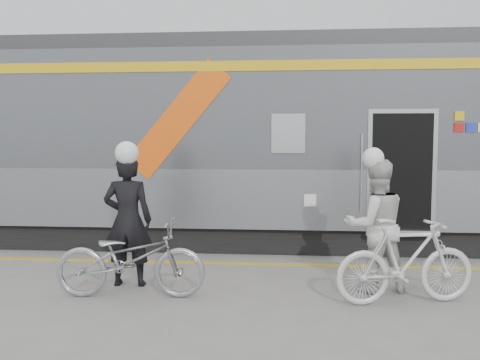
# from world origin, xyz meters

# --- Properties ---
(ground) EXTENTS (90.00, 90.00, 0.00)m
(ground) POSITION_xyz_m (0.00, 0.00, 0.00)
(ground) COLOR slate
(ground) RESTS_ON ground
(train) EXTENTS (24.00, 3.17, 4.10)m
(train) POSITION_xyz_m (1.12, 4.19, 2.05)
(train) COLOR black
(train) RESTS_ON ground
(safety_strip) EXTENTS (24.00, 0.12, 0.01)m
(safety_strip) POSITION_xyz_m (0.00, 2.15, 0.00)
(safety_strip) COLOR gold
(safety_strip) RESTS_ON ground
(man) EXTENTS (0.74, 0.51, 1.94)m
(man) POSITION_xyz_m (-1.05, 0.75, 0.97)
(man) COLOR black
(man) RESTS_ON ground
(bicycle_left) EXTENTS (2.07, 0.84, 1.07)m
(bicycle_left) POSITION_xyz_m (-0.85, 0.20, 0.53)
(bicycle_left) COLOR #989B9F
(bicycle_left) RESTS_ON ground
(woman) EXTENTS (1.04, 0.89, 1.87)m
(woman) POSITION_xyz_m (2.52, 0.77, 0.94)
(woman) COLOR silver
(woman) RESTS_ON ground
(bicycle_right) EXTENTS (1.96, 0.93, 1.13)m
(bicycle_right) POSITION_xyz_m (2.82, 0.22, 0.57)
(bicycle_right) COLOR silver
(bicycle_right) RESTS_ON ground
(helmet_man) EXTENTS (0.34, 0.34, 0.34)m
(helmet_man) POSITION_xyz_m (-1.05, 0.75, 2.11)
(helmet_man) COLOR white
(helmet_man) RESTS_ON man
(helmet_woman) EXTENTS (0.30, 0.30, 0.30)m
(helmet_woman) POSITION_xyz_m (2.52, 0.77, 2.02)
(helmet_woman) COLOR white
(helmet_woman) RESTS_ON woman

